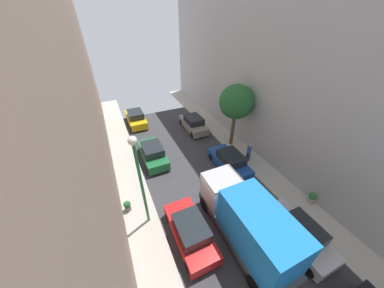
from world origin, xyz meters
name	(u,v)px	position (x,y,z in m)	size (l,w,h in m)	color
ground	(221,208)	(0.00, 0.00, 0.00)	(32.00, 32.00, 0.00)	#38383D
sidewalk_left	(147,237)	(-5.00, 0.00, 0.07)	(2.00, 44.00, 0.15)	#B7B2A8
sidewalk_right	(278,184)	(5.00, 0.00, 0.07)	(2.00, 44.00, 0.15)	#B7B2A8
building_right	(365,63)	(9.00, 0.00, 8.37)	(6.00, 44.00, 16.75)	#B2B2B7
parked_car_left_2	(190,231)	(-2.70, -1.09, 0.72)	(1.78, 4.20, 1.57)	red
parked_car_left_3	(153,153)	(-2.70, 6.82, 0.72)	(1.78, 4.20, 1.57)	#1E6638
parked_car_left_4	(136,118)	(-2.70, 14.01, 0.72)	(1.78, 4.20, 1.57)	gold
parked_car_right_2	(298,234)	(2.70, -3.70, 0.72)	(1.78, 4.20, 1.57)	silver
parked_car_right_3	(230,162)	(2.70, 3.11, 0.72)	(1.78, 4.20, 1.57)	#194799
parked_car_right_4	(193,124)	(2.70, 10.13, 0.72)	(1.78, 4.20, 1.57)	gray
delivery_truck	(247,221)	(0.00, -2.41, 1.79)	(2.26, 6.60, 3.38)	#4C4C51
pedestrian	(249,152)	(4.61, 3.18, 1.07)	(0.40, 0.36, 1.72)	#2D334C
street_tree_1	(236,102)	(4.78, 5.96, 4.42)	(2.96, 2.96, 5.78)	brown
potted_plant_0	(127,206)	(-5.63, 2.30, 0.55)	(0.45, 0.45, 0.76)	slate
potted_plant_2	(312,197)	(5.71, -2.21, 0.64)	(0.49, 0.49, 0.84)	#B2A899
lamp_post	(139,173)	(-4.60, 1.01, 4.15)	(0.44, 0.44, 6.17)	#26723F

